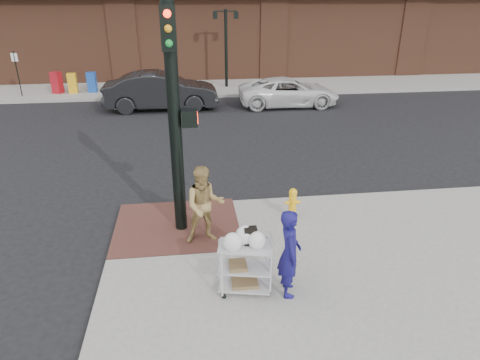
{
  "coord_description": "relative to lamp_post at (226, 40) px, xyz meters",
  "views": [
    {
      "loc": [
        -0.23,
        -7.71,
        5.09
      ],
      "look_at": [
        0.84,
        0.81,
        1.25
      ],
      "focal_mm": 32.0,
      "sensor_mm": 36.0,
      "label": 1
    }
  ],
  "objects": [
    {
      "name": "ground",
      "position": [
        -2.0,
        -16.0,
        -2.62
      ],
      "size": [
        220.0,
        220.0,
        0.0
      ],
      "primitive_type": "plane",
      "color": "black",
      "rests_on": "ground"
    },
    {
      "name": "sidewalk_far",
      "position": [
        10.5,
        16.0,
        -2.54
      ],
      "size": [
        65.0,
        36.0,
        0.15
      ],
      "primitive_type": "cube",
      "color": "gray",
      "rests_on": "ground"
    },
    {
      "name": "brick_curb_ramp",
      "position": [
        -2.6,
        -15.1,
        -2.46
      ],
      "size": [
        2.8,
        2.4,
        0.01
      ],
      "primitive_type": "cube",
      "color": "#553027",
      "rests_on": "sidewalk_near"
    },
    {
      "name": "lamp_post",
      "position": [
        0.0,
        0.0,
        0.0
      ],
      "size": [
        1.32,
        0.22,
        4.0
      ],
      "color": "black",
      "rests_on": "sidewalk_far"
    },
    {
      "name": "parking_sign",
      "position": [
        -10.5,
        -1.0,
        -1.37
      ],
      "size": [
        0.05,
        0.05,
        2.2
      ],
      "primitive_type": "cylinder",
      "color": "black",
      "rests_on": "sidewalk_far"
    },
    {
      "name": "traffic_signal_pole",
      "position": [
        -2.48,
        -15.23,
        0.21
      ],
      "size": [
        0.61,
        0.51,
        5.0
      ],
      "color": "black",
      "rests_on": "sidewalk_near"
    },
    {
      "name": "woman_blue",
      "position": [
        -0.62,
        -17.7,
        -1.65
      ],
      "size": [
        0.45,
        0.63,
        1.63
      ],
      "primitive_type": "imported",
      "rotation": [
        0.0,
        0.0,
        1.47
      ],
      "color": "#151159",
      "rests_on": "sidewalk_near"
    },
    {
      "name": "pedestrian_tan",
      "position": [
        -1.98,
        -15.82,
        -1.62
      ],
      "size": [
        0.86,
        0.69,
        1.7
      ],
      "primitive_type": "imported",
      "rotation": [
        0.0,
        0.0,
        0.06
      ],
      "color": "#A2844C",
      "rests_on": "sidewalk_near"
    },
    {
      "name": "sedan_dark",
      "position": [
        -3.37,
        -3.96,
        -1.77
      ],
      "size": [
        5.14,
        1.8,
        1.69
      ],
      "primitive_type": "imported",
      "rotation": [
        0.0,
        0.0,
        1.57
      ],
      "color": "black",
      "rests_on": "ground"
    },
    {
      "name": "minivan_white",
      "position": [
        2.56,
        -4.04,
        -1.96
      ],
      "size": [
        4.75,
        2.26,
        1.31
      ],
      "primitive_type": "imported",
      "rotation": [
        0.0,
        0.0,
        1.55
      ],
      "color": "white",
      "rests_on": "ground"
    },
    {
      "name": "utility_cart",
      "position": [
        -1.37,
        -17.55,
        -1.9
      ],
      "size": [
        0.99,
        0.67,
        1.25
      ],
      "color": "#B5B6BB",
      "rests_on": "sidewalk_near"
    },
    {
      "name": "fire_hydrant",
      "position": [
        0.09,
        -15.05,
        -2.08
      ],
      "size": [
        0.36,
        0.25,
        0.76
      ],
      "color": "yellow",
      "rests_on": "sidewalk_near"
    },
    {
      "name": "newsbox_red",
      "position": [
        -8.83,
        -0.58,
        -1.92
      ],
      "size": [
        0.58,
        0.56,
        1.09
      ],
      "primitive_type": "cube",
      "rotation": [
        0.0,
        0.0,
        -0.39
      ],
      "color": "maroon",
      "rests_on": "sidewalk_far"
    },
    {
      "name": "newsbox_yellow",
      "position": [
        -8.05,
        -0.63,
        -1.96
      ],
      "size": [
        0.45,
        0.41,
        1.01
      ],
      "primitive_type": "cube",
      "rotation": [
        0.0,
        0.0,
        0.07
      ],
      "color": "gold",
      "rests_on": "sidewalk_far"
    },
    {
      "name": "newsbox_blue",
      "position": [
        -7.1,
        -0.5,
        -1.96
      ],
      "size": [
        0.45,
        0.42,
        1.02
      ],
      "primitive_type": "cube",
      "rotation": [
        0.0,
        0.0,
        -0.06
      ],
      "color": "#1947A7",
      "rests_on": "sidewalk_far"
    }
  ]
}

